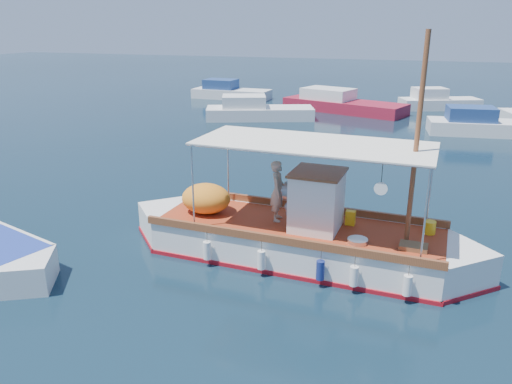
% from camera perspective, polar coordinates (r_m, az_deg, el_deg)
% --- Properties ---
extents(ground, '(160.00, 160.00, 0.00)m').
position_cam_1_polar(ground, '(14.64, 2.42, -6.50)').
color(ground, black).
rests_on(ground, ground).
extents(fishing_caique, '(10.37, 3.26, 6.33)m').
position_cam_1_polar(fishing_caique, '(14.02, 4.49, -5.24)').
color(fishing_caique, white).
rests_on(fishing_caique, ground).
extents(bg_boat_nw, '(7.57, 4.74, 1.80)m').
position_cam_1_polar(bg_boat_nw, '(34.27, 0.06, 9.15)').
color(bg_boat_nw, silver).
rests_on(bg_boat_nw, ground).
extents(bg_boat_n, '(9.45, 5.58, 1.80)m').
position_cam_1_polar(bg_boat_n, '(37.96, 9.63, 9.84)').
color(bg_boat_n, maroon).
rests_on(bg_boat_n, ground).
extents(bg_boat_ne, '(6.81, 2.99, 1.80)m').
position_cam_1_polar(bg_boat_ne, '(32.33, 24.55, 6.87)').
color(bg_boat_ne, silver).
rests_on(bg_boat_ne, ground).
extents(bg_boat_far_w, '(6.74, 2.51, 1.80)m').
position_cam_1_polar(bg_boat_far_w, '(43.97, -3.07, 11.27)').
color(bg_boat_far_w, silver).
rests_on(bg_boat_far_w, ground).
extents(bg_boat_far_n, '(6.16, 4.06, 1.80)m').
position_cam_1_polar(bg_boat_far_n, '(40.76, 20.02, 9.58)').
color(bg_boat_far_n, silver).
rests_on(bg_boat_far_n, ground).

